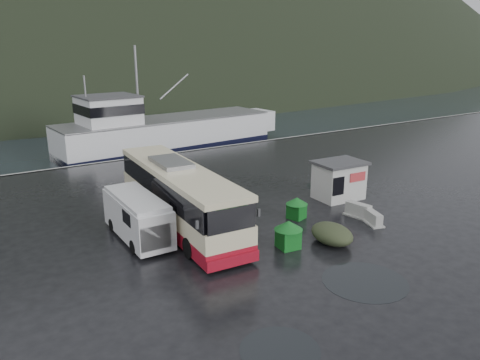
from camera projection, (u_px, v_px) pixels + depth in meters
ground at (274, 230)px, 25.74m from camera, size 160.00×160.00×0.00m
harbor_water at (8, 84)px, 114.79m from camera, size 300.00×180.00×0.02m
quay_edge at (142, 157)px, 41.94m from camera, size 160.00×0.60×1.50m
coach_bus at (180, 225)px, 26.41m from camera, size 3.84×12.81×3.58m
white_van at (139, 238)px, 24.62m from camera, size 1.99×5.70×2.38m
waste_bin_left at (288, 248)px, 23.50m from camera, size 1.15×1.15×1.43m
waste_bin_right at (296, 218)px, 27.43m from camera, size 1.16×1.16×1.28m
dome_tent at (331, 243)px, 24.05m from camera, size 2.07×2.72×1.00m
ticket_kiosk at (338, 198)px, 30.96m from camera, size 3.33×2.60×2.50m
jersey_barrier_a at (358, 216)px, 27.71m from camera, size 1.09×1.75×0.81m
jersey_barrier_b at (373, 224)px, 26.54m from camera, size 1.16×1.60×0.72m
fishing_trawler at (167, 137)px, 50.97m from camera, size 28.23×8.32×11.13m
puddles at (334, 257)px, 22.49m from camera, size 16.75×15.81×0.01m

